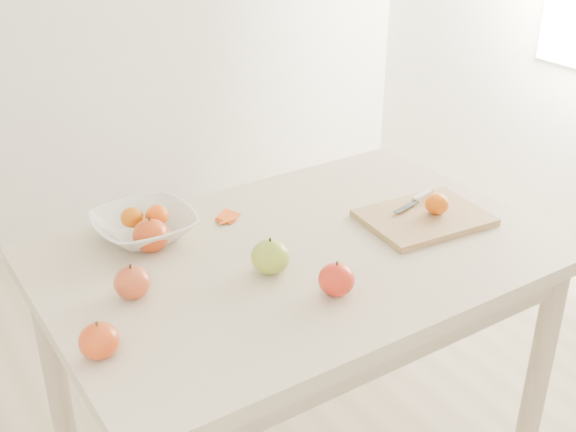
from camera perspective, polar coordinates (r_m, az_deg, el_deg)
table at (r=1.78m, az=0.88°, el=-5.45°), size 1.20×0.80×0.75m
cutting_board at (r=1.89m, az=10.71°, el=-0.13°), size 0.33×0.25×0.02m
board_tangerine at (r=1.89m, az=11.68°, el=0.96°), size 0.06×0.06×0.05m
fruit_bowl at (r=1.81m, az=-11.30°, el=-0.79°), size 0.25×0.25×0.06m
bowl_tangerine_near at (r=1.80m, az=-12.23°, el=-0.10°), size 0.06×0.06×0.05m
bowl_tangerine_far at (r=1.79m, az=-10.31°, el=0.06°), size 0.06×0.06×0.05m
orange_peel_a at (r=1.88m, az=-4.75°, el=-0.16°), size 0.07×0.07×0.01m
orange_peel_b at (r=1.87m, az=-4.92°, el=-0.37°), size 0.05×0.04×0.01m
paring_knife at (r=1.96m, az=10.36°, el=1.43°), size 0.17×0.06×0.01m
apple_green at (r=1.62m, az=-1.41°, el=-3.23°), size 0.09×0.09×0.08m
apple_red_b at (r=1.58m, az=-12.21°, el=-5.16°), size 0.08×0.08×0.07m
apple_red_e at (r=1.55m, az=3.85°, el=-5.02°), size 0.08×0.08×0.07m
apple_red_d at (r=1.42m, az=-14.69°, el=-9.51°), size 0.08×0.08×0.07m
apple_red_a at (r=1.74m, az=-10.78°, el=-1.53°), size 0.09×0.09×0.08m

